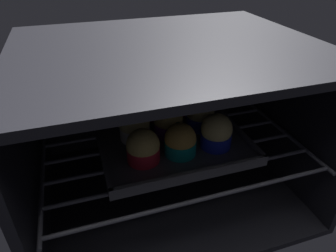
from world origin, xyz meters
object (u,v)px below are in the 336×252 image
Objects in this scene: muffin_row1_col1 at (169,122)px; muffin_row2_col1 at (157,106)px; baking_tray at (168,135)px; muffin_row1_col2 at (200,114)px; muffin_row0_col2 at (216,132)px; muffin_row0_col0 at (143,148)px; muffin_row1_col0 at (135,126)px; muffin_row0_col1 at (180,141)px; muffin_row2_col2 at (189,101)px; muffin_row2_col0 at (125,110)px.

muffin_row2_col1 is (-0.55, 7.63, 0.11)cm from muffin_row1_col1.
baking_tray is 4.26× the size of muffin_row1_col2.
muffin_row1_col2 is (-0.23, 7.95, 0.02)cm from muffin_row0_col2.
muffin_row1_col0 is (0.15, 8.10, 0.12)cm from muffin_row0_col0.
baking_tray is 4.41× the size of muffin_row1_col0.
muffin_row1_col0 reaches higher than muffin_row0_col1.
muffin_row0_col1 is at bearing -117.52° from muffin_row2_col2.
muffin_row0_col2 is at bearing 0.08° from muffin_row0_col0.
baking_tray is 11.85cm from muffin_row2_col0.
muffin_row2_col2 is at bearing 25.61° from muffin_row1_col0.
baking_tray is 4.31× the size of muffin_row2_col0.
baking_tray is 4.43× the size of muffin_row2_col1.
muffin_row0_col0 is 0.94× the size of muffin_row2_col0.
baking_tray is 8.33cm from muffin_row2_col1.
muffin_row2_col2 reaches higher than baking_tray.
baking_tray is 11.69cm from muffin_row2_col2.
muffin_row2_col0 is at bearing 153.51° from muffin_row1_col2.
muffin_row2_col1 reaches higher than muffin_row2_col2.
muffin_row0_col2 reaches higher than muffin_row2_col1.
muffin_row0_col1 and muffin_row2_col2 have the same top height.
muffin_row1_col0 and muffin_row2_col1 have the same top height.
muffin_row0_col1 reaches higher than baking_tray.
muffin_row0_col2 reaches higher than muffin_row0_col1.
muffin_row2_col0 is at bearing 134.80° from baking_tray.
muffin_row1_col0 is 1.00× the size of muffin_row2_col1.
muffin_row0_col2 reaches higher than muffin_row0_col0.
muffin_row0_col0 is 7.51cm from muffin_row0_col1.
muffin_row0_col2 is 1.10× the size of muffin_row2_col2.
muffin_row1_col1 is 11.10cm from muffin_row2_col2.
muffin_row0_col0 is at bearing -91.03° from muffin_row1_col0.
muffin_row2_col2 is at bearing 45.35° from muffin_row1_col1.
muffin_row1_col0 is 0.98× the size of muffin_row2_col0.
muffin_row0_col0 is 17.29cm from muffin_row1_col2.
muffin_row1_col1 is at bearing -177.44° from muffin_row1_col2.
muffin_row2_col0 is at bearing 179.11° from muffin_row2_col2.
muffin_row2_col0 reaches higher than muffin_row0_col1.
muffin_row1_col1 is 7.66cm from muffin_row2_col1.
muffin_row1_col2 is at bearing 45.89° from muffin_row0_col1.
muffin_row0_col2 reaches higher than baking_tray.
muffin_row2_col2 is (0.32, 7.57, -0.42)cm from muffin_row1_col2.
muffin_row1_col2 is (7.49, 0.33, 0.34)cm from muffin_row1_col1.
muffin_row0_col0 is (-7.61, -7.77, 3.50)cm from baking_tray.
muffin_row0_col2 reaches higher than muffin_row2_col2.
muffin_row1_col1 is 7.50cm from muffin_row1_col2.
muffin_row1_col0 is 7.70cm from muffin_row2_col0.
muffin_row1_col2 is at bearing 2.56° from muffin_row1_col1.
muffin_row2_col1 is at bearing -3.84° from muffin_row2_col0.
baking_tray is at bearing 89.24° from muffin_row0_col1.
muffin_row1_col2 is at bearing 1.44° from baking_tray.
muffin_row0_col2 is 1.09× the size of muffin_row1_col1.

